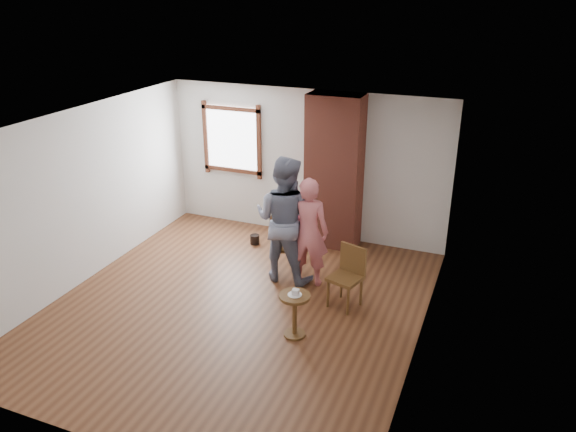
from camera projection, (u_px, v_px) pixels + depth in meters
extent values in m
plane|color=brown|center=(237.00, 307.00, 7.89)|extent=(5.50, 5.50, 0.00)
cube|color=silver|center=(305.00, 164.00, 9.74)|extent=(5.00, 0.04, 2.60)
cube|color=silver|center=(81.00, 197.00, 8.25)|extent=(0.04, 5.50, 2.60)
cube|color=silver|center=(425.00, 254.00, 6.53)|extent=(0.04, 5.50, 2.60)
cube|color=white|center=(229.00, 125.00, 6.88)|extent=(5.00, 5.50, 0.04)
cube|color=#572A19|center=(232.00, 140.00, 10.07)|extent=(1.14, 0.06, 1.34)
cube|color=white|center=(232.00, 140.00, 10.09)|extent=(1.00, 0.02, 1.20)
cube|color=#9C4837|center=(334.00, 172.00, 9.32)|extent=(0.90, 0.50, 2.60)
cylinder|color=tan|center=(284.00, 224.00, 9.93)|extent=(0.42, 0.42, 0.51)
cylinder|color=black|center=(255.00, 239.00, 9.76)|extent=(0.20, 0.20, 0.16)
cube|color=brown|center=(283.00, 246.00, 8.68)|extent=(0.55, 0.55, 0.05)
cylinder|color=brown|center=(273.00, 264.00, 8.60)|extent=(0.04, 0.04, 0.45)
cylinder|color=brown|center=(295.00, 264.00, 8.62)|extent=(0.04, 0.04, 0.45)
cylinder|color=brown|center=(272.00, 254.00, 8.92)|extent=(0.04, 0.04, 0.45)
cylinder|color=brown|center=(294.00, 254.00, 8.93)|extent=(0.04, 0.04, 0.45)
cube|color=brown|center=(283.00, 228.00, 8.77)|extent=(0.40, 0.21, 0.45)
cube|color=brown|center=(345.00, 278.00, 7.75)|extent=(0.51, 0.51, 0.05)
cylinder|color=brown|center=(328.00, 293.00, 7.81)|extent=(0.04, 0.04, 0.44)
cylinder|color=brown|center=(348.00, 301.00, 7.62)|extent=(0.04, 0.04, 0.44)
cylinder|color=brown|center=(341.00, 284.00, 8.05)|extent=(0.04, 0.04, 0.44)
cylinder|color=brown|center=(361.00, 291.00, 7.86)|extent=(0.04, 0.04, 0.44)
cube|color=brown|center=(353.00, 259.00, 7.80)|extent=(0.40, 0.16, 0.44)
cylinder|color=brown|center=(295.00, 296.00, 7.04)|extent=(0.40, 0.40, 0.04)
cylinder|color=brown|center=(295.00, 316.00, 7.15)|extent=(0.06, 0.06, 0.54)
cylinder|color=brown|center=(295.00, 334.00, 7.26)|extent=(0.28, 0.28, 0.03)
cylinder|color=white|center=(295.00, 295.00, 7.03)|extent=(0.18, 0.18, 0.01)
cube|color=silver|center=(296.00, 292.00, 7.01)|extent=(0.08, 0.07, 0.06)
imported|color=black|center=(284.00, 219.00, 8.32)|extent=(1.00, 0.80, 1.94)
imported|color=#D0686D|center=(308.00, 232.00, 8.22)|extent=(0.66, 0.48, 1.68)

